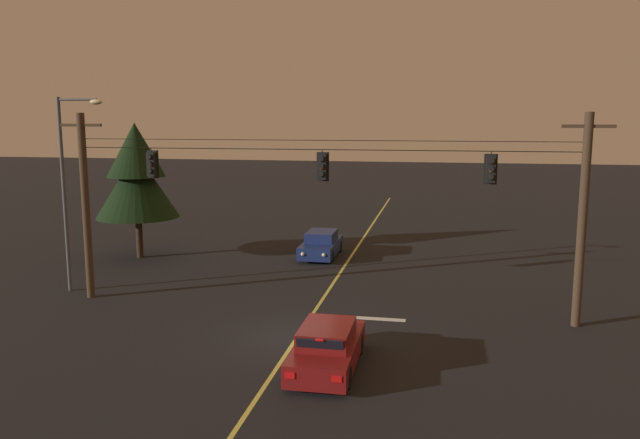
# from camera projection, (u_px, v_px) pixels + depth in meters

# --- Properties ---
(ground_plane) EXTENTS (180.00, 180.00, 0.00)m
(ground_plane) POSITION_uv_depth(u_px,v_px,m) (296.00, 339.00, 21.49)
(ground_plane) COLOR black
(lane_centre_stripe) EXTENTS (0.14, 60.00, 0.01)m
(lane_centre_stripe) POSITION_uv_depth(u_px,v_px,m) (339.00, 274.00, 30.52)
(lane_centre_stripe) COLOR #D1C64C
(lane_centre_stripe) RESTS_ON ground
(stop_bar_paint) EXTENTS (3.40, 0.36, 0.01)m
(stop_bar_paint) POSITION_uv_depth(u_px,v_px,m) (361.00, 318.00, 23.77)
(stop_bar_paint) COLOR silver
(stop_bar_paint) RESTS_ON ground
(signal_span_assembly) EXTENTS (21.30, 0.32, 7.76)m
(signal_span_assembly) POSITION_uv_depth(u_px,v_px,m) (315.00, 210.00, 24.06)
(signal_span_assembly) COLOR #423021
(signal_span_assembly) RESTS_ON ground
(traffic_light_leftmost) EXTENTS (0.48, 0.41, 1.22)m
(traffic_light_leftmost) POSITION_uv_depth(u_px,v_px,m) (151.00, 164.00, 25.04)
(traffic_light_leftmost) COLOR black
(traffic_light_left_inner) EXTENTS (0.48, 0.41, 1.22)m
(traffic_light_left_inner) POSITION_uv_depth(u_px,v_px,m) (322.00, 167.00, 23.72)
(traffic_light_left_inner) COLOR black
(traffic_light_centre) EXTENTS (0.48, 0.41, 1.22)m
(traffic_light_centre) POSITION_uv_depth(u_px,v_px,m) (491.00, 169.00, 22.55)
(traffic_light_centre) COLOR black
(car_waiting_near_lane) EXTENTS (1.80, 4.33, 1.39)m
(car_waiting_near_lane) POSITION_uv_depth(u_px,v_px,m) (327.00, 348.00, 18.90)
(car_waiting_near_lane) COLOR maroon
(car_waiting_near_lane) RESTS_ON ground
(car_oncoming_lead) EXTENTS (1.80, 4.42, 1.39)m
(car_oncoming_lead) POSITION_uv_depth(u_px,v_px,m) (321.00, 245.00, 34.32)
(car_oncoming_lead) COLOR navy
(car_oncoming_lead) RESTS_ON ground
(street_lamp_corner) EXTENTS (2.11, 0.30, 8.42)m
(street_lamp_corner) POSITION_uv_depth(u_px,v_px,m) (69.00, 177.00, 26.69)
(street_lamp_corner) COLOR #4C4F54
(street_lamp_corner) RESTS_ON ground
(tree_verge_near) EXTENTS (4.43, 4.43, 7.32)m
(tree_verge_near) POSITION_uv_depth(u_px,v_px,m) (137.00, 175.00, 33.42)
(tree_verge_near) COLOR #332316
(tree_verge_near) RESTS_ON ground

